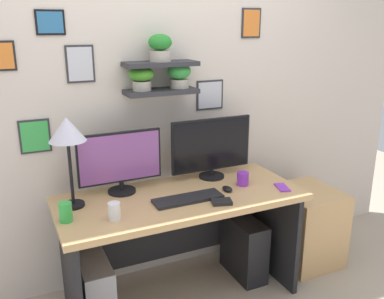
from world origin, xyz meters
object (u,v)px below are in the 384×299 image
object	(u,v)px
drawer_cabinet	(305,226)
computer_tower_left	(95,290)
monitor_right	(211,147)
water_cup	(66,212)
monitor_left	(120,161)
desk_lamp	(67,134)
computer_tower_right	(244,247)
cell_phone	(282,187)
pen_cup	(114,211)
scissors_tray	(222,202)
coffee_mug	(243,179)
keyboard	(188,199)
desk	(178,222)
computer_mouse	(227,189)

from	to	relation	value
drawer_cabinet	computer_tower_left	distance (m)	1.64
monitor_right	water_cup	bearing A→B (deg)	-164.89
monitor_left	monitor_right	bearing A→B (deg)	0.01
drawer_cabinet	computer_tower_left	world-z (taller)	drawer_cabinet
desk_lamp	computer_tower_right	distance (m)	1.53
monitor_right	cell_phone	size ratio (longest dim) A/B	4.26
pen_cup	water_cup	distance (m)	0.26
monitor_right	computer_tower_right	world-z (taller)	monitor_right
monitor_left	water_cup	size ratio (longest dim) A/B	4.93
cell_phone	scissors_tray	world-z (taller)	scissors_tray
pen_cup	scissors_tray	xyz separation A→B (m)	(0.64, -0.07, -0.04)
pen_cup	water_cup	xyz separation A→B (m)	(-0.25, 0.09, 0.01)
coffee_mug	scissors_tray	bearing A→B (deg)	-142.94
keyboard	computer_tower_left	bearing A→B (deg)	168.67
desk	water_cup	size ratio (longest dim) A/B	14.17
pen_cup	computer_mouse	bearing A→B (deg)	6.94
desk_lamp	scissors_tray	world-z (taller)	desk_lamp
desk_lamp	drawer_cabinet	world-z (taller)	desk_lamp
monitor_right	drawer_cabinet	world-z (taller)	monitor_right
desk_lamp	coffee_mug	world-z (taller)	desk_lamp
cell_phone	pen_cup	distance (m)	1.13
coffee_mug	computer_tower_right	bearing A→B (deg)	41.87
pen_cup	drawer_cabinet	bearing A→B (deg)	6.80
cell_phone	computer_tower_right	xyz separation A→B (m)	(-0.14, 0.22, -0.53)
monitor_left	computer_tower_right	size ratio (longest dim) A/B	1.22
pen_cup	water_cup	size ratio (longest dim) A/B	0.91
scissors_tray	cell_phone	bearing A→B (deg)	5.81
pen_cup	computer_tower_left	xyz separation A→B (m)	(-0.11, 0.18, -0.60)
desk	drawer_cabinet	bearing A→B (deg)	-1.39
monitor_left	desk_lamp	xyz separation A→B (m)	(-0.32, -0.10, 0.24)
pen_cup	scissors_tray	world-z (taller)	pen_cup
keyboard	computer_tower_right	xyz separation A→B (m)	(0.51, 0.14, -0.54)
keyboard	desk_lamp	size ratio (longest dim) A/B	0.81
desk	water_cup	bearing A→B (deg)	-170.61
desk	desk_lamp	distance (m)	0.93
monitor_left	computer_tower_right	distance (m)	1.14
monitor_right	desk_lamp	size ratio (longest dim) A/B	1.09
desk	drawer_cabinet	distance (m)	1.09
coffee_mug	pen_cup	distance (m)	0.93
desk_lamp	water_cup	distance (m)	0.44
pen_cup	desk	bearing A→B (deg)	23.90
desk	computer_mouse	xyz separation A→B (m)	(0.30, -0.11, 0.23)
keyboard	scissors_tray	xyz separation A→B (m)	(0.16, -0.13, 0.00)
desk_lamp	computer_tower_left	world-z (taller)	desk_lamp
water_cup	computer_tower_right	world-z (taller)	water_cup
drawer_cabinet	coffee_mug	bearing A→B (deg)	-176.26
monitor_right	cell_phone	bearing A→B (deg)	-49.50
desk_lamp	cell_phone	world-z (taller)	desk_lamp
scissors_tray	water_cup	xyz separation A→B (m)	(-0.89, 0.16, 0.04)
monitor_left	computer_mouse	bearing A→B (deg)	-23.83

